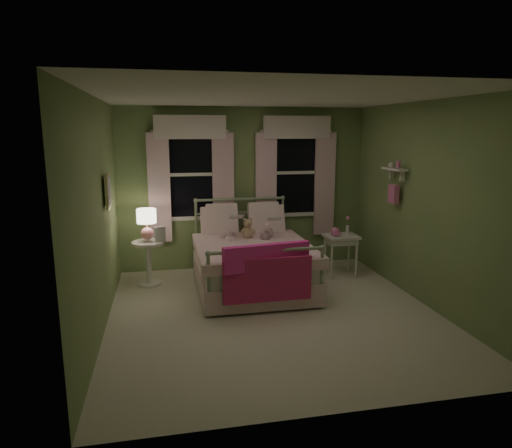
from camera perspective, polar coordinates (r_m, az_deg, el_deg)
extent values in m
plane|color=white|center=(5.77, 2.25, -11.08)|extent=(4.20, 4.20, 0.00)
plane|color=white|center=(5.34, 2.47, 15.60)|extent=(4.20, 4.20, 0.00)
plane|color=#839C5D|center=(7.44, -1.51, 4.43)|extent=(4.00, 0.00, 4.00)
plane|color=#839C5D|center=(3.45, 10.70, -4.11)|extent=(4.00, 0.00, 4.00)
plane|color=#839C5D|center=(5.31, -19.12, 0.91)|extent=(0.00, 4.20, 4.20)
plane|color=#839C5D|center=(6.19, 20.64, 2.25)|extent=(0.00, 4.20, 4.20)
cube|color=white|center=(6.54, -0.56, -4.43)|extent=(1.44, 1.94, 0.26)
cube|color=white|center=(6.61, -0.55, -6.43)|extent=(1.54, 2.02, 0.30)
cube|color=white|center=(6.35, -0.31, -3.24)|extent=(1.58, 1.75, 0.14)
cylinder|color=#9EB793|center=(6.49, -6.58, -5.75)|extent=(0.04, 1.90, 0.04)
cylinder|color=#9EB793|center=(6.74, 5.24, -5.07)|extent=(0.04, 1.90, 0.04)
cylinder|color=#9EB793|center=(7.35, -7.45, -1.50)|extent=(0.04, 0.04, 1.15)
cylinder|color=#9EB793|center=(7.58, 3.33, -1.02)|extent=(0.04, 0.04, 1.15)
sphere|color=#9EB793|center=(7.24, -7.56, 2.94)|extent=(0.07, 0.07, 0.07)
sphere|color=#9EB793|center=(7.47, 3.38, 3.28)|extent=(0.07, 0.07, 0.07)
cylinder|color=#9EB793|center=(7.33, -2.01, 3.13)|extent=(1.42, 0.04, 0.04)
cylinder|color=#9EB793|center=(7.36, -2.00, 1.43)|extent=(1.38, 0.03, 0.03)
cylinder|color=#9EB793|center=(5.54, -5.93, -7.72)|extent=(0.04, 0.04, 0.80)
cylinder|color=#9EB793|center=(5.83, 8.19, -6.76)|extent=(0.04, 0.04, 0.80)
sphere|color=#9EB793|center=(5.42, -6.01, -3.72)|extent=(0.07, 0.07, 0.07)
sphere|color=#9EB793|center=(5.72, 8.30, -2.96)|extent=(0.07, 0.07, 0.07)
cylinder|color=#9EB793|center=(5.53, 1.34, -3.35)|extent=(1.42, 0.04, 0.04)
cube|color=white|center=(7.07, -4.67, -0.09)|extent=(0.55, 0.32, 0.57)
cube|color=white|center=(7.20, 1.35, 0.15)|extent=(0.55, 0.32, 0.57)
cube|color=white|center=(7.06, -4.27, 0.56)|extent=(0.48, 0.30, 0.51)
cube|color=white|center=(7.17, 0.96, 0.76)|extent=(0.48, 0.30, 0.51)
cube|color=#FF31A3|center=(5.55, 1.34, -4.15)|extent=(1.10, 0.26, 0.32)
cube|color=#D32968|center=(5.56, 1.49, -7.02)|extent=(1.10, 0.06, 0.55)
imported|color=#F7D1DD|center=(6.80, -3.60, 0.98)|extent=(0.30, 0.19, 0.81)
imported|color=#F7D1DD|center=(6.91, 1.01, 0.78)|extent=(0.40, 0.34, 0.72)
imported|color=beige|center=(6.56, -3.30, 0.47)|extent=(0.20, 0.12, 0.26)
imported|color=beige|center=(6.67, 1.47, 0.30)|extent=(0.21, 0.15, 0.26)
sphere|color=tan|center=(6.75, -1.05, -1.05)|extent=(0.18, 0.18, 0.18)
sphere|color=tan|center=(6.70, -1.02, 0.08)|extent=(0.13, 0.13, 0.13)
sphere|color=tan|center=(6.68, -1.40, 0.53)|extent=(0.05, 0.05, 0.05)
sphere|color=tan|center=(6.70, -0.64, 0.56)|extent=(0.05, 0.05, 0.05)
sphere|color=tan|center=(6.70, -1.67, -0.97)|extent=(0.07, 0.07, 0.07)
sphere|color=tan|center=(6.73, -0.33, -0.91)|extent=(0.07, 0.07, 0.07)
sphere|color=#8C6B51|center=(6.65, -0.93, -0.05)|extent=(0.04, 0.04, 0.04)
cylinder|color=white|center=(6.79, -13.38, -2.32)|extent=(0.46, 0.46, 0.04)
cylinder|color=white|center=(6.87, -13.26, -4.83)|extent=(0.08, 0.08, 0.60)
cylinder|color=white|center=(6.96, -13.15, -7.24)|extent=(0.34, 0.34, 0.03)
sphere|color=pink|center=(6.76, -13.44, -1.17)|extent=(0.18, 0.18, 0.18)
cylinder|color=pink|center=(6.74, -13.48, -0.17)|extent=(0.03, 0.03, 0.11)
cylinder|color=#FFEAC6|center=(6.71, -13.54, 1.00)|extent=(0.28, 0.28, 0.20)
imported|color=beige|center=(6.70, -12.56, -2.21)|extent=(0.20, 0.25, 0.02)
cube|color=white|center=(7.14, 10.59, -1.54)|extent=(0.50, 0.40, 0.04)
cube|color=white|center=(7.15, 10.57, -2.08)|extent=(0.44, 0.34, 0.08)
cylinder|color=white|center=(7.01, 9.43, -4.44)|extent=(0.04, 0.04, 0.60)
cylinder|color=white|center=(7.16, 12.43, -4.22)|extent=(0.04, 0.04, 0.60)
cylinder|color=white|center=(7.28, 8.59, -3.81)|extent=(0.04, 0.04, 0.60)
cylinder|color=white|center=(7.42, 11.50, -3.61)|extent=(0.04, 0.04, 0.60)
sphere|color=pink|center=(7.08, 9.86, -0.95)|extent=(0.14, 0.14, 0.14)
cube|color=pink|center=(7.01, 10.12, -1.26)|extent=(0.10, 0.05, 0.04)
cylinder|color=white|center=(7.21, 11.35, -0.71)|extent=(0.05, 0.05, 0.14)
cylinder|color=#4C7F3F|center=(7.19, 11.39, 0.15)|extent=(0.01, 0.01, 0.12)
sphere|color=pink|center=(7.17, 11.41, 0.70)|extent=(0.06, 0.06, 0.06)
cube|color=black|center=(7.30, -8.12, 6.16)|extent=(0.76, 0.02, 1.35)
cube|color=white|center=(7.25, -8.27, 11.66)|extent=(0.84, 0.05, 0.06)
cube|color=white|center=(7.38, -7.96, 0.73)|extent=(0.84, 0.05, 0.06)
cube|color=white|center=(7.27, -11.27, 6.03)|extent=(0.06, 0.05, 1.40)
cube|color=white|center=(7.32, -4.96, 6.24)|extent=(0.06, 0.05, 1.40)
cube|color=white|center=(7.28, -8.11, 6.14)|extent=(0.76, 0.04, 0.05)
cube|color=silver|center=(7.25, -12.00, 4.39)|extent=(0.34, 0.06, 1.70)
cube|color=silver|center=(7.31, -4.11, 4.67)|extent=(0.34, 0.06, 1.70)
cube|color=white|center=(7.19, -8.24, 11.90)|extent=(1.10, 0.08, 0.36)
cylinder|color=white|center=(7.23, -8.25, 11.42)|extent=(1.20, 0.03, 0.03)
cube|color=black|center=(7.60, 4.87, 6.43)|extent=(0.76, 0.02, 1.35)
cube|color=white|center=(7.55, 5.00, 11.72)|extent=(0.84, 0.05, 0.06)
cube|color=white|center=(7.67, 4.82, 1.20)|extent=(0.84, 0.05, 0.06)
cube|color=white|center=(7.47, 1.95, 6.38)|extent=(0.06, 0.05, 1.40)
cube|color=white|center=(7.70, 7.79, 6.44)|extent=(0.06, 0.05, 1.40)
cube|color=white|center=(7.58, 4.91, 6.42)|extent=(0.76, 0.04, 0.05)
cube|color=white|center=(7.43, 1.27, 4.81)|extent=(0.34, 0.06, 1.70)
cube|color=silver|center=(7.71, 8.56, 4.93)|extent=(0.34, 0.06, 1.70)
cube|color=white|center=(7.48, 5.15, 11.95)|extent=(1.10, 0.08, 0.36)
cylinder|color=white|center=(7.52, 5.06, 11.49)|extent=(1.20, 0.03, 0.03)
cube|color=white|center=(6.69, 16.92, 6.59)|extent=(0.15, 0.50, 0.03)
cube|color=white|center=(6.59, 17.80, 5.76)|extent=(0.06, 0.03, 0.14)
cube|color=white|center=(6.85, 16.58, 6.04)|extent=(0.06, 0.03, 0.14)
cylinder|color=pink|center=(6.60, 17.36, 7.11)|extent=(0.06, 0.06, 0.10)
sphere|color=white|center=(6.78, 16.54, 7.09)|extent=(0.08, 0.08, 0.08)
cube|color=pink|center=(6.74, 16.82, 3.62)|extent=(0.08, 0.18, 0.26)
cube|color=beige|center=(5.86, -18.02, 3.91)|extent=(0.03, 0.32, 0.42)
cube|color=silver|center=(5.86, -17.87, 3.92)|extent=(0.01, 0.25, 0.34)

